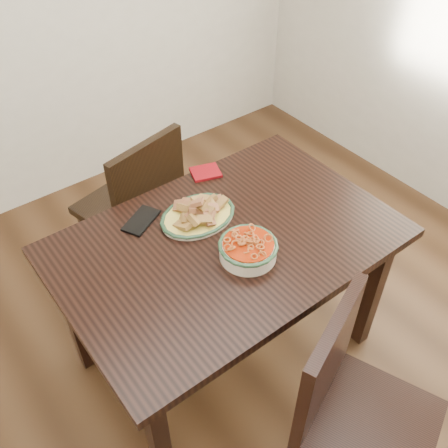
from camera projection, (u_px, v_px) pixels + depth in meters
floor at (240, 361)px, 2.37m from camera, size 3.50×3.50×0.00m
dining_table at (227, 255)px, 1.97m from camera, size 1.29×0.86×0.75m
chair_far at (137, 203)px, 2.46m from camera, size 0.50×0.50×0.89m
chair_near at (351, 403)px, 1.68m from camera, size 0.54×0.54×0.89m
fish_plate at (198, 210)px, 1.97m from camera, size 0.31×0.24×0.11m
noodle_bowl at (248, 248)px, 1.81m from camera, size 0.22×0.22×0.08m
smartphone at (141, 220)px, 1.98m from camera, size 0.19×0.15×0.01m
napkin at (206, 172)px, 2.21m from camera, size 0.15×0.14×0.01m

